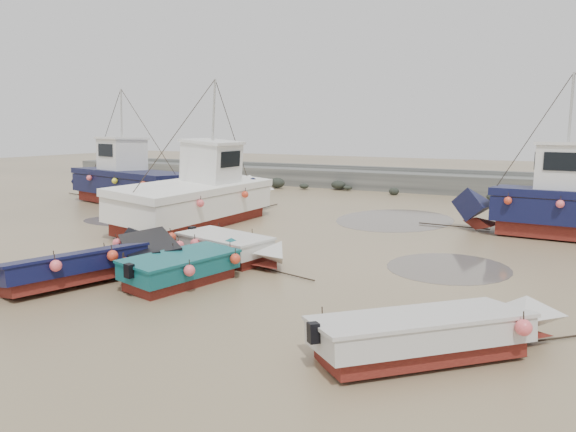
% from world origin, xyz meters
% --- Properties ---
extents(ground, '(120.00, 120.00, 0.00)m').
position_xyz_m(ground, '(0.00, 0.00, 0.00)').
color(ground, '#9F8762').
rests_on(ground, ground).
extents(seawall, '(60.00, 4.92, 1.50)m').
position_xyz_m(seawall, '(0.05, 21.99, 0.63)').
color(seawall, slate).
rests_on(seawall, ground).
extents(puddle_a, '(5.20, 5.20, 0.01)m').
position_xyz_m(puddle_a, '(-2.06, -1.48, 0.00)').
color(puddle_a, '#5D534A').
rests_on(puddle_a, ground).
extents(puddle_b, '(3.68, 3.68, 0.01)m').
position_xyz_m(puddle_b, '(6.30, 2.85, 0.00)').
color(puddle_b, '#5D534A').
rests_on(puddle_b, ground).
extents(puddle_c, '(3.67, 3.67, 0.01)m').
position_xyz_m(puddle_c, '(-8.76, 4.21, 0.00)').
color(puddle_c, '#5D534A').
rests_on(puddle_c, ground).
extents(puddle_d, '(5.16, 5.16, 0.01)m').
position_xyz_m(puddle_d, '(2.09, 10.59, 0.00)').
color(puddle_d, '#5D534A').
rests_on(puddle_d, ground).
extents(dinghy_1, '(3.05, 6.22, 1.43)m').
position_xyz_m(dinghy_1, '(-2.19, -3.54, 0.54)').
color(dinghy_1, maroon).
rests_on(dinghy_1, ground).
extents(dinghy_2, '(2.41, 5.41, 1.43)m').
position_xyz_m(dinghy_2, '(0.39, -2.13, 0.56)').
color(dinghy_2, maroon).
rests_on(dinghy_2, ground).
extents(dinghy_3, '(4.99, 5.07, 1.43)m').
position_xyz_m(dinghy_3, '(7.66, -3.98, 0.54)').
color(dinghy_3, maroon).
rests_on(dinghy_3, ground).
extents(dinghy_4, '(4.93, 4.33, 1.43)m').
position_xyz_m(dinghy_4, '(-1.97, -1.18, 0.55)').
color(dinghy_4, maroon).
rests_on(dinghy_4, ground).
extents(dinghy_5, '(5.40, 2.55, 1.43)m').
position_xyz_m(dinghy_5, '(0.13, 0.28, 0.56)').
color(dinghy_5, maroon).
rests_on(dinghy_5, ground).
extents(cabin_boat_0, '(11.44, 4.96, 6.22)m').
position_xyz_m(cabin_boat_0, '(-12.61, 8.67, 1.30)').
color(cabin_boat_0, maroon).
rests_on(cabin_boat_0, ground).
extents(cabin_boat_1, '(3.33, 11.41, 6.22)m').
position_xyz_m(cabin_boat_1, '(-4.99, 5.48, 1.30)').
color(cabin_boat_1, maroon).
rests_on(cabin_boat_1, ground).
extents(cabin_boat_2, '(10.09, 3.22, 6.22)m').
position_xyz_m(cabin_boat_2, '(9.31, 9.68, 1.34)').
color(cabin_boat_2, maroon).
rests_on(cabin_boat_2, ground).
extents(person, '(0.74, 0.54, 1.87)m').
position_xyz_m(person, '(-4.12, 8.25, 0.00)').
color(person, '#181A32').
rests_on(person, ground).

